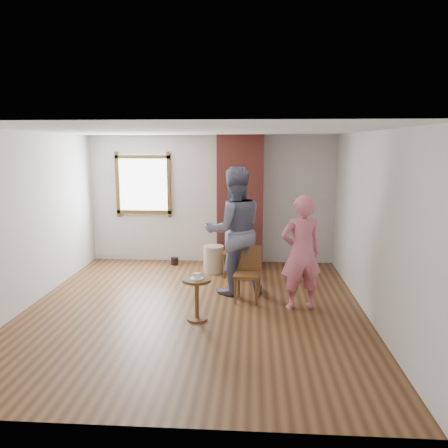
{
  "coord_description": "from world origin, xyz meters",
  "views": [
    {
      "loc": [
        0.86,
        -6.1,
        2.42
      ],
      "look_at": [
        0.39,
        0.8,
        1.15
      ],
      "focal_mm": 35.0,
      "sensor_mm": 36.0,
      "label": 1
    }
  ],
  "objects_px": {
    "man": "(234,231)",
    "dining_chair_right": "(248,270)",
    "person_pink": "(301,253)",
    "side_table": "(197,292)",
    "dining_chair_left": "(237,248)",
    "stoneware_crock": "(214,259)"
  },
  "relations": [
    {
      "from": "person_pink",
      "to": "dining_chair_right",
      "type": "bearing_deg",
      "value": -35.92
    },
    {
      "from": "side_table",
      "to": "man",
      "type": "relative_size",
      "value": 0.29
    },
    {
      "from": "side_table",
      "to": "person_pink",
      "type": "xyz_separation_m",
      "value": [
        1.47,
        0.54,
        0.45
      ]
    },
    {
      "from": "stoneware_crock",
      "to": "dining_chair_left",
      "type": "relative_size",
      "value": 0.55
    },
    {
      "from": "dining_chair_left",
      "to": "person_pink",
      "type": "distance_m",
      "value": 1.93
    },
    {
      "from": "stoneware_crock",
      "to": "side_table",
      "type": "distance_m",
      "value": 2.36
    },
    {
      "from": "side_table",
      "to": "person_pink",
      "type": "height_order",
      "value": "person_pink"
    },
    {
      "from": "dining_chair_right",
      "to": "person_pink",
      "type": "bearing_deg",
      "value": -14.61
    },
    {
      "from": "dining_chair_right",
      "to": "person_pink",
      "type": "xyz_separation_m",
      "value": [
        0.78,
        -0.32,
        0.38
      ]
    },
    {
      "from": "side_table",
      "to": "person_pink",
      "type": "relative_size",
      "value": 0.35
    },
    {
      "from": "man",
      "to": "dining_chair_right",
      "type": "bearing_deg",
      "value": 108.0
    },
    {
      "from": "stoneware_crock",
      "to": "person_pink",
      "type": "relative_size",
      "value": 0.3
    },
    {
      "from": "dining_chair_left",
      "to": "dining_chair_right",
      "type": "bearing_deg",
      "value": -70.83
    },
    {
      "from": "man",
      "to": "person_pink",
      "type": "xyz_separation_m",
      "value": [
        1.02,
        -0.65,
        -0.18
      ]
    },
    {
      "from": "side_table",
      "to": "dining_chair_left",
      "type": "bearing_deg",
      "value": 77.77
    },
    {
      "from": "person_pink",
      "to": "side_table",
      "type": "bearing_deg",
      "value": 6.65
    },
    {
      "from": "dining_chair_right",
      "to": "side_table",
      "type": "distance_m",
      "value": 1.11
    },
    {
      "from": "side_table",
      "to": "person_pink",
      "type": "bearing_deg",
      "value": 20.27
    },
    {
      "from": "dining_chair_left",
      "to": "side_table",
      "type": "distance_m",
      "value": 2.2
    },
    {
      "from": "dining_chair_left",
      "to": "person_pink",
      "type": "relative_size",
      "value": 0.54
    },
    {
      "from": "dining_chair_right",
      "to": "man",
      "type": "distance_m",
      "value": 0.69
    },
    {
      "from": "dining_chair_right",
      "to": "dining_chair_left",
      "type": "bearing_deg",
      "value": 107.85
    }
  ]
}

